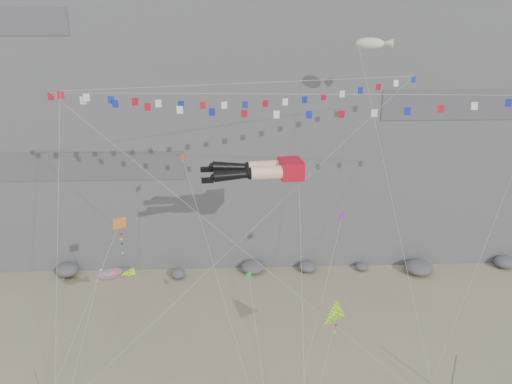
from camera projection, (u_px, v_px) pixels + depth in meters
ground at (260, 380)px, 38.63m from camera, size 120.00×120.00×0.00m
cliff at (248, 28)px, 60.17m from camera, size 80.00×28.00×50.00m
talus_boulders at (253, 267)px, 54.39m from camera, size 60.00×3.00×1.20m
anchor_pole_right at (453, 377)px, 36.20m from camera, size 0.12×0.12×3.80m
legs_kite at (263, 170)px, 38.52m from camera, size 8.03×15.30×20.69m
flag_banner_upper at (255, 83)px, 38.95m from camera, size 28.52×15.30×28.43m
flag_banner_lower at (293, 94)px, 35.30m from camera, size 34.84×8.07×24.30m
harlequin_kite at (119, 224)px, 35.39m from camera, size 6.55×5.46×14.50m
fish_windsock at (110, 274)px, 36.55m from camera, size 4.65×6.74×10.71m
delta_kite at (336, 315)px, 35.12m from camera, size 4.29×7.41×9.86m
blimp_windsock at (370, 45)px, 41.35m from camera, size 5.08×15.26×28.22m
small_kite_a at (184, 162)px, 40.02m from camera, size 6.66×14.42×21.74m
small_kite_b at (342, 219)px, 40.03m from camera, size 6.07×12.45×17.19m
small_kite_c at (249, 279)px, 35.90m from camera, size 1.95×8.93×12.23m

